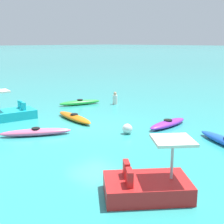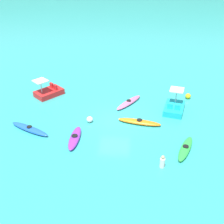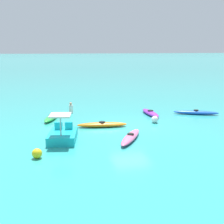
# 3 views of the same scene
# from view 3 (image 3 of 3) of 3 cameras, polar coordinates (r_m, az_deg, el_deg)

# --- Properties ---
(ground_plane) EXTENTS (600.00, 600.00, 0.00)m
(ground_plane) POSITION_cam_3_polar(r_m,az_deg,el_deg) (19.38, 3.74, -2.80)
(ground_plane) COLOR teal
(kayak_orange) EXTENTS (3.37, 1.17, 0.37)m
(kayak_orange) POSITION_cam_3_polar(r_m,az_deg,el_deg) (19.06, -1.98, -2.54)
(kayak_orange) COLOR orange
(kayak_orange) RESTS_ON ground_plane
(kayak_blue) EXTENTS (3.42, 2.01, 0.37)m
(kayak_blue) POSITION_cam_3_polar(r_m,az_deg,el_deg) (23.66, 16.37, -0.08)
(kayak_blue) COLOR blue
(kayak_blue) RESTS_ON ground_plane
(kayak_pink) EXTENTS (2.29, 3.05, 0.37)m
(kayak_pink) POSITION_cam_3_polar(r_m,az_deg,el_deg) (16.47, 3.71, -4.99)
(kayak_pink) COLOR pink
(kayak_pink) RESTS_ON ground_plane
(kayak_purple) EXTENTS (0.70, 2.88, 0.37)m
(kayak_purple) POSITION_cam_3_polar(r_m,az_deg,el_deg) (22.76, 7.65, -0.16)
(kayak_purple) COLOR purple
(kayak_purple) RESTS_ON ground_plane
(kayak_green) EXTENTS (1.60, 2.98, 0.37)m
(kayak_green) POSITION_cam_3_polar(r_m,az_deg,el_deg) (21.57, -11.91, -1.02)
(kayak_green) COLOR green
(kayak_green) RESTS_ON ground_plane
(pedal_boat_cyan) EXTENTS (1.97, 2.67, 1.68)m
(pedal_boat_cyan) POSITION_cam_3_polar(r_m,az_deg,el_deg) (16.47, -9.79, -4.52)
(pedal_boat_cyan) COLOR #19B7C6
(pedal_boat_cyan) RESTS_ON ground_plane
(buoy_white) EXTENTS (0.49, 0.49, 0.49)m
(buoy_white) POSITION_cam_3_polar(r_m,az_deg,el_deg) (20.33, 8.51, -1.48)
(buoy_white) COLOR white
(buoy_white) RESTS_ON ground_plane
(buoy_yellow) EXTENTS (0.48, 0.48, 0.48)m
(buoy_yellow) POSITION_cam_3_polar(r_m,az_deg,el_deg) (14.18, -14.70, -7.98)
(buoy_yellow) COLOR yellow
(buoy_yellow) RESTS_ON ground_plane
(person_near_shore) EXTENTS (0.39, 0.39, 0.88)m
(person_near_shore) POSITION_cam_3_polar(r_m,az_deg,el_deg) (23.42, -8.19, 0.74)
(person_near_shore) COLOR silver
(person_near_shore) RESTS_ON ground_plane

